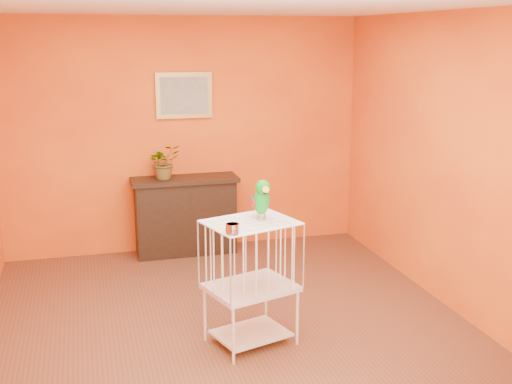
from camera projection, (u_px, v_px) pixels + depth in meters
name	position (u px, v px, depth m)	size (l,w,h in m)	color
ground	(232.00, 330.00, 5.34)	(4.50, 4.50, 0.00)	brown
room_shell	(230.00, 142.00, 4.97)	(4.50, 4.50, 4.50)	orange
console_cabinet	(186.00, 216.00, 7.14)	(1.17, 0.42, 0.87)	black
potted_plant	(164.00, 165.00, 6.97)	(0.34, 0.37, 0.29)	#26722D
framed_picture	(184.00, 95.00, 7.01)	(0.62, 0.04, 0.50)	#A9833C
birdcage	(251.00, 281.00, 5.00)	(0.77, 0.67, 1.00)	white
feed_cup	(233.00, 229.00, 4.57)	(0.10, 0.10, 0.07)	silver
parrot	(261.00, 199.00, 4.92)	(0.15, 0.28, 0.32)	#59544C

